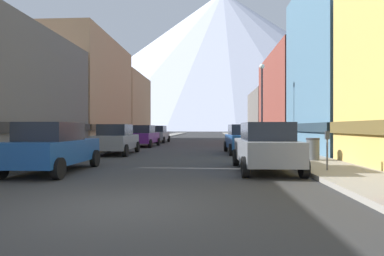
# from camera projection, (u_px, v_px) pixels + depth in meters

# --- Properties ---
(ground_plane) EXTENTS (400.00, 400.00, 0.00)m
(ground_plane) POSITION_uv_depth(u_px,v_px,m) (120.00, 208.00, 6.50)
(ground_plane) COLOR #313131
(sidewalk_left) EXTENTS (2.50, 100.00, 0.15)m
(sidewalk_left) POSITION_uv_depth(u_px,v_px,m) (148.00, 139.00, 41.80)
(sidewalk_left) COLOR gray
(sidewalk_left) RESTS_ON ground
(sidewalk_right) EXTENTS (2.50, 100.00, 0.15)m
(sidewalk_right) POSITION_uv_depth(u_px,v_px,m) (246.00, 139.00, 41.08)
(sidewalk_right) COLOR gray
(sidewalk_right) RESTS_ON ground
(storefront_left_2) EXTENTS (6.81, 13.19, 10.07)m
(storefront_left_2) POSITION_uv_depth(u_px,v_px,m) (82.00, 94.00, 31.87)
(storefront_left_2) COLOR tan
(storefront_left_2) RESTS_ON ground
(storefront_left_3) EXTENTS (7.07, 11.81, 8.78)m
(storefront_left_3) POSITION_uv_depth(u_px,v_px,m) (118.00, 108.00, 44.80)
(storefront_left_3) COLOR tan
(storefront_left_3) RESTS_ON ground
(storefront_right_1) EXTENTS (8.24, 9.05, 10.63)m
(storefront_right_1) POSITION_uv_depth(u_px,v_px,m) (370.00, 69.00, 19.84)
(storefront_right_1) COLOR slate
(storefront_right_1) RESTS_ON ground
(storefront_right_2) EXTENTS (8.82, 13.71, 8.74)m
(storefront_right_2) POSITION_uv_depth(u_px,v_px,m) (313.00, 100.00, 31.61)
(storefront_right_2) COLOR brown
(storefront_right_2) RESTS_ON ground
(storefront_right_3) EXTENTS (9.12, 11.38, 6.55)m
(storefront_right_3) POSITION_uv_depth(u_px,v_px,m) (285.00, 116.00, 44.49)
(storefront_right_3) COLOR #66605B
(storefront_right_3) RESTS_ON ground
(car_left_0) EXTENTS (2.13, 4.43, 1.78)m
(car_left_0) POSITION_uv_depth(u_px,v_px,m) (53.00, 147.00, 11.60)
(car_left_0) COLOR #19478C
(car_left_0) RESTS_ON ground
(car_left_1) EXTENTS (2.19, 4.46, 1.78)m
(car_left_1) POSITION_uv_depth(u_px,v_px,m) (116.00, 139.00, 19.33)
(car_left_1) COLOR slate
(car_left_1) RESTS_ON ground
(car_left_2) EXTENTS (2.20, 4.46, 1.78)m
(car_left_2) POSITION_uv_depth(u_px,v_px,m) (143.00, 136.00, 27.16)
(car_left_2) COLOR #591E72
(car_left_2) RESTS_ON ground
(car_left_3) EXTENTS (2.16, 4.45, 1.78)m
(car_left_3) POSITION_uv_depth(u_px,v_px,m) (158.00, 134.00, 34.40)
(car_left_3) COLOR slate
(car_left_3) RESTS_ON ground
(car_right_0) EXTENTS (2.12, 4.43, 1.78)m
(car_right_0) POSITION_uv_depth(u_px,v_px,m) (265.00, 147.00, 11.90)
(car_right_0) COLOR slate
(car_right_0) RESTS_ON ground
(car_right_1) EXTENTS (2.25, 4.48, 1.78)m
(car_right_1) POSITION_uv_depth(u_px,v_px,m) (243.00, 139.00, 20.08)
(car_right_1) COLOR #19478C
(car_right_1) RESTS_ON ground
(parking_meter_near) EXTENTS (0.14, 0.10, 1.33)m
(parking_meter_near) POSITION_uv_depth(u_px,v_px,m) (327.00, 145.00, 11.03)
(parking_meter_near) COLOR #595960
(parking_meter_near) RESTS_ON sidewalk_right
(trash_bin_right) EXTENTS (0.59, 0.59, 0.98)m
(trash_bin_right) POSITION_uv_depth(u_px,v_px,m) (313.00, 149.00, 14.50)
(trash_bin_right) COLOR #4C5156
(trash_bin_right) RESTS_ON sidewalk_right
(potted_plant_0) EXTENTS (0.50, 0.50, 0.90)m
(potted_plant_0) POSITION_uv_depth(u_px,v_px,m) (45.00, 146.00, 17.34)
(potted_plant_0) COLOR #4C4C51
(potted_plant_0) RESTS_ON sidewalk_left
(pedestrian_0) EXTENTS (0.36, 0.36, 1.68)m
(pedestrian_0) POSITION_uv_depth(u_px,v_px,m) (103.00, 136.00, 24.46)
(pedestrian_0) COLOR navy
(pedestrian_0) RESTS_ON sidewalk_left
(streetlamp_right) EXTENTS (0.36, 0.36, 5.86)m
(streetlamp_right) POSITION_uv_depth(u_px,v_px,m) (262.00, 93.00, 22.56)
(streetlamp_right) COLOR black
(streetlamp_right) RESTS_ON sidewalk_right
(mountain_backdrop) EXTENTS (283.92, 283.92, 112.02)m
(mountain_backdrop) POSITION_uv_depth(u_px,v_px,m) (223.00, 61.00, 265.29)
(mountain_backdrop) COLOR silver
(mountain_backdrop) RESTS_ON ground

